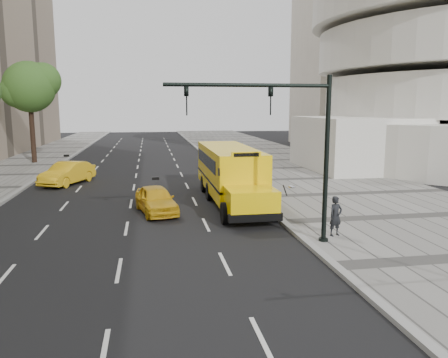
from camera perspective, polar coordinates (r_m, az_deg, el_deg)
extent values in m
plane|color=black|center=(24.47, -9.71, -3.11)|extent=(140.00, 140.00, 0.00)
cube|color=gray|center=(27.20, 16.46, -1.94)|extent=(12.00, 140.00, 0.15)
cube|color=gray|center=(25.16, 4.08, -2.48)|extent=(0.30, 140.00, 0.15)
cube|color=beige|center=(65.43, 16.76, 19.82)|extent=(14.00, 12.00, 35.00)
cube|color=silver|center=(38.01, 16.79, 4.41)|extent=(8.00, 10.00, 4.40)
cylinder|color=black|center=(44.02, -23.75, 5.86)|extent=(0.44, 0.44, 6.25)
sphere|color=#2C521B|center=(44.00, -24.09, 10.93)|extent=(4.59, 4.59, 4.59)
sphere|color=#2C521B|center=(44.06, -22.57, 11.81)|extent=(3.21, 3.21, 3.21)
sphere|color=#2C521B|center=(43.83, -25.36, 10.33)|extent=(2.98, 2.98, 2.98)
cube|color=yellow|center=(24.75, 0.65, 1.35)|extent=(2.50, 9.00, 2.45)
cube|color=yellow|center=(19.56, 3.54, -2.85)|extent=(2.20, 2.00, 1.10)
cube|color=black|center=(18.85, 4.13, -5.04)|extent=(2.38, 0.25, 0.35)
cube|color=black|center=(24.82, 0.64, 0.15)|extent=(2.52, 9.00, 0.12)
cube|color=black|center=(20.37, 2.89, 0.94)|extent=(2.05, 0.10, 0.90)
cube|color=black|center=(25.17, 0.44, 2.57)|extent=(2.52, 7.50, 0.70)
cube|color=yellow|center=(20.26, 2.91, 3.17)|extent=(1.40, 0.12, 0.28)
ellipsoid|color=silver|center=(18.50, 9.14, -1.13)|extent=(0.32, 0.32, 0.14)
cylinder|color=black|center=(18.67, 8.21, -1.64)|extent=(0.36, 0.47, 0.58)
cylinder|color=black|center=(19.76, 0.12, -4.49)|extent=(0.30, 1.00, 1.00)
cylinder|color=black|center=(20.26, 6.45, -4.20)|extent=(0.30, 1.00, 1.00)
cylinder|color=black|center=(24.78, -1.93, -1.64)|extent=(0.30, 1.00, 1.00)
cylinder|color=black|center=(25.18, 3.17, -1.47)|extent=(0.30, 1.00, 1.00)
cylinder|color=black|center=(27.22, -2.65, -0.64)|extent=(0.30, 1.00, 1.00)
cylinder|color=black|center=(27.58, 2.02, -0.50)|extent=(0.30, 1.00, 1.00)
imported|color=gold|center=(22.03, -8.86, -2.68)|extent=(2.39, 4.22, 1.36)
imported|color=gold|center=(31.67, -19.76, 0.72)|extent=(3.36, 4.90, 1.53)
imported|color=black|center=(17.99, 14.38, -4.71)|extent=(0.67, 0.53, 1.60)
cylinder|color=black|center=(16.76, 13.22, 2.14)|extent=(0.18, 0.18, 6.40)
cylinder|color=black|center=(17.40, 12.84, -7.95)|extent=(0.36, 0.36, 0.25)
cylinder|color=black|center=(15.72, 3.25, 12.14)|extent=(6.00, 0.14, 0.14)
imported|color=black|center=(15.90, 6.09, 10.09)|extent=(0.16, 0.20, 1.00)
imported|color=black|center=(15.37, -4.91, 10.13)|extent=(0.16, 0.20, 1.00)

